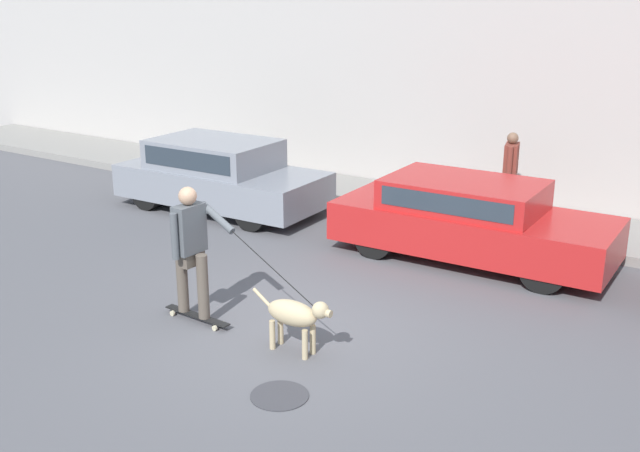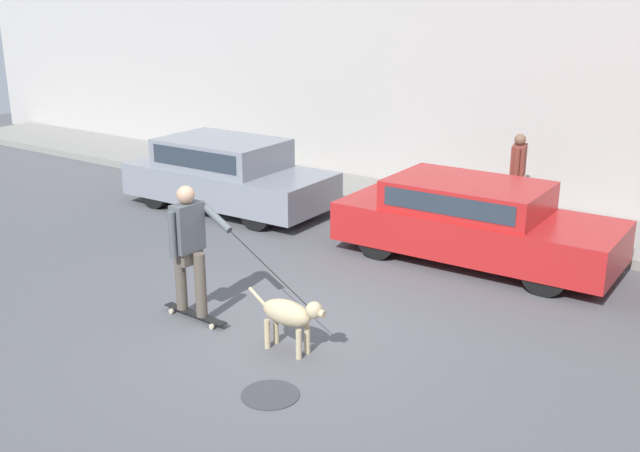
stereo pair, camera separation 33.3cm
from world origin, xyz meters
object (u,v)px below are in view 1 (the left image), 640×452
Objects in this scene: parked_car_1 at (470,221)px; pedestrian_with_bag at (510,172)px; skateboarder at (191,246)px; parked_car_0 at (220,176)px; dog at (295,315)px.

pedestrian_with_bag is at bearing 91.77° from parked_car_1.
parked_car_1 is 4.57m from skateboarder.
skateboarder is (3.02, -4.07, 0.35)m from parked_car_0.
skateboarder is at bearing -117.99° from parked_car_1.
pedestrian_with_bag is (4.97, 2.01, 0.33)m from parked_car_0.
parked_car_0 is 2.67× the size of pedestrian_with_bag.
parked_car_0 is 6.15m from dog.
skateboarder is at bearing 58.45° from pedestrian_with_bag.
pedestrian_with_bag is (-0.11, 2.01, 0.36)m from parked_car_1.
skateboarder is at bearing -54.81° from parked_car_0.
dog is (-0.47, -4.08, -0.16)m from parked_car_1.
skateboarder reaches higher than parked_car_0.
skateboarder is (-1.58, 0.01, 0.54)m from dog.
parked_car_1 is at bearing 79.20° from pedestrian_with_bag.
pedestrian_with_bag is at bearing 20.64° from parked_car_0.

